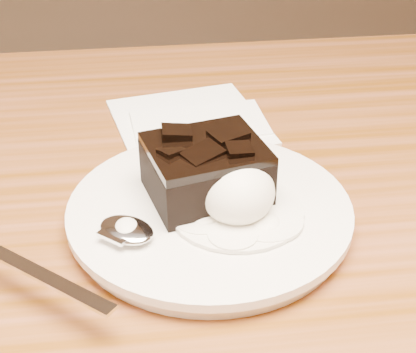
{
  "coord_description": "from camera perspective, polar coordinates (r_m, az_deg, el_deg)",
  "views": [
    {
      "loc": [
        0.05,
        -0.43,
        1.08
      ],
      "look_at": [
        0.11,
        0.01,
        0.79
      ],
      "focal_mm": 57.23,
      "sensor_mm": 36.0,
      "label": 1
    }
  ],
  "objects": [
    {
      "name": "crumb_a",
      "position": [
        0.5,
        2.52,
        -4.62
      ],
      "size": [
        0.01,
        0.01,
        0.0
      ],
      "primitive_type": "cube",
      "rotation": [
        0.0,
        0.0,
        0.12
      ],
      "color": "black",
      "rests_on": "plate"
    },
    {
      "name": "brownie",
      "position": [
        0.53,
        -0.19,
        0.23
      ],
      "size": [
        0.1,
        0.1,
        0.04
      ],
      "primitive_type": "cube",
      "rotation": [
        0.0,
        0.0,
        0.23
      ],
      "color": "black",
      "rests_on": "plate"
    },
    {
      "name": "melt_puddle",
      "position": [
        0.52,
        2.46,
        -3.0
      ],
      "size": [
        0.11,
        0.11,
        0.0
      ],
      "primitive_type": "cylinder",
      "color": "white",
      "rests_on": "plate"
    },
    {
      "name": "spoon",
      "position": [
        0.5,
        -7.01,
        -4.73
      ],
      "size": [
        0.16,
        0.14,
        0.01
      ],
      "primitive_type": null,
      "rotation": [
        0.0,
        0.0,
        0.86
      ],
      "color": "silver",
      "rests_on": "plate"
    },
    {
      "name": "crumb_b",
      "position": [
        0.53,
        1.01,
        -2.64
      ],
      "size": [
        0.01,
        0.01,
        0.0
      ],
      "primitive_type": "cube",
      "rotation": [
        0.0,
        0.0,
        1.4
      ],
      "color": "black",
      "rests_on": "plate"
    },
    {
      "name": "crumb_c",
      "position": [
        0.49,
        4.39,
        -5.78
      ],
      "size": [
        0.01,
        0.01,
        0.0
      ],
      "primitive_type": "cube",
      "rotation": [
        0.0,
        0.0,
        0.56
      ],
      "color": "black",
      "rests_on": "plate"
    },
    {
      "name": "ice_cream_scoop",
      "position": [
        0.51,
        2.51,
        -1.25
      ],
      "size": [
        0.06,
        0.06,
        0.05
      ],
      "primitive_type": "ellipsoid",
      "color": "white",
      "rests_on": "plate"
    },
    {
      "name": "napkin",
      "position": [
        0.69,
        -1.65,
        4.83
      ],
      "size": [
        0.17,
        0.17,
        0.01
      ],
      "primitive_type": "cube",
      "rotation": [
        0.0,
        0.0,
        0.19
      ],
      "color": "white",
      "rests_on": "dining_table"
    },
    {
      "name": "plate",
      "position": [
        0.54,
        0.13,
        -3.32
      ],
      "size": [
        0.23,
        0.23,
        0.02
      ],
      "primitive_type": "cylinder",
      "color": "silver",
      "rests_on": "dining_table"
    }
  ]
}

